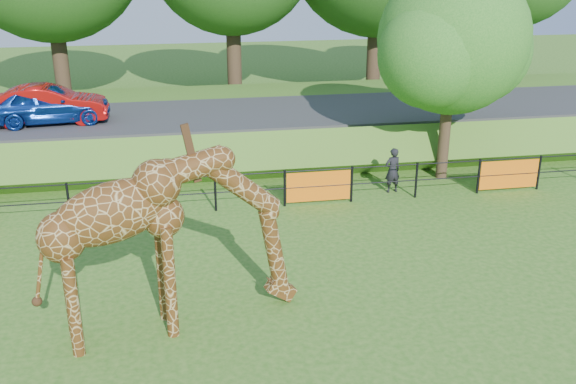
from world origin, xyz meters
name	(u,v)px	position (x,y,z in m)	size (l,w,h in m)	color
ground	(251,384)	(0.00, 0.00, 0.00)	(90.00, 90.00, 0.00)	#2E6519
giraffe	(172,242)	(-1.20, 2.12, 1.80)	(5.04, 0.93, 3.60)	#502D10
perimeter_fence	(215,193)	(0.00, 8.00, 0.55)	(28.07, 0.10, 1.10)	black
embankment	(201,124)	(0.00, 15.50, 0.65)	(40.00, 9.00, 1.30)	#2E6519
road	(202,115)	(0.00, 14.00, 1.36)	(40.00, 5.00, 0.12)	#2A2A2C
car_blue	(49,104)	(-5.21, 13.55, 2.11)	(1.62, 4.03, 1.37)	#143EA4
car_red	(48,104)	(-5.23, 13.61, 2.07)	(1.38, 3.95, 1.30)	#BB0E0D
visitor	(393,170)	(5.45, 8.59, 0.70)	(0.51, 0.34, 1.40)	black
tree_east	(455,45)	(7.60, 9.63, 4.28)	(5.40, 4.71, 6.76)	#342317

